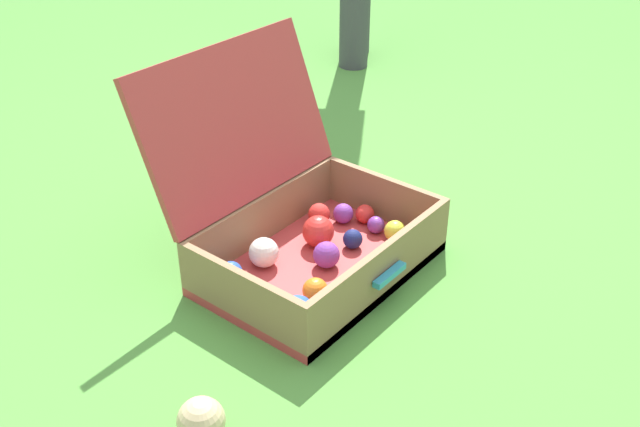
% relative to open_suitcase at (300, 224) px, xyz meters
% --- Properties ---
extents(ground_plane, '(16.00, 16.00, 0.00)m').
position_rel_open_suitcase_xyz_m(ground_plane, '(0.08, -0.07, -0.12)').
color(ground_plane, '#4C8C38').
extents(open_suitcase, '(0.57, 0.56, 0.52)m').
position_rel_open_suitcase_xyz_m(open_suitcase, '(0.00, 0.00, 0.00)').
color(open_suitcase, '#B23838').
rests_on(open_suitcase, ground).
extents(stray_ball_on_grass, '(0.09, 0.09, 0.09)m').
position_rel_open_suitcase_xyz_m(stray_ball_on_grass, '(-0.56, -0.23, -0.07)').
color(stray_ball_on_grass, '#D1B784').
rests_on(stray_ball_on_grass, ground).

